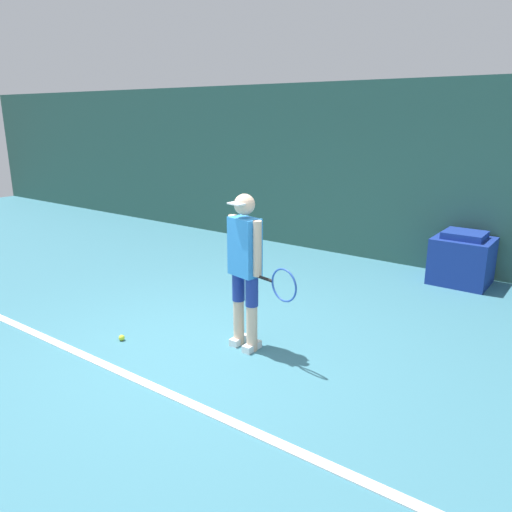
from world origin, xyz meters
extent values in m
plane|color=teal|center=(0.00, 0.00, 0.00)|extent=(24.00, 24.00, 0.00)
cube|color=#2D564C|center=(0.00, 4.53, 1.52)|extent=(24.00, 0.10, 3.03)
cube|color=white|center=(0.00, -0.81, 0.01)|extent=(21.60, 0.10, 0.01)
cylinder|color=beige|center=(0.24, 0.41, 0.26)|extent=(0.12, 0.12, 0.52)
cylinder|color=navy|center=(0.24, 0.41, 0.68)|extent=(0.14, 0.14, 0.32)
cube|color=white|center=(0.24, 0.41, 0.04)|extent=(0.10, 0.24, 0.08)
cylinder|color=beige|center=(0.45, 0.37, 0.26)|extent=(0.12, 0.12, 0.52)
cylinder|color=navy|center=(0.45, 0.37, 0.68)|extent=(0.14, 0.14, 0.32)
cube|color=white|center=(0.45, 0.37, 0.04)|extent=(0.10, 0.24, 0.08)
cube|color=#338CE0|center=(0.35, 0.39, 1.15)|extent=(0.37, 0.27, 0.62)
sphere|color=beige|center=(0.35, 0.39, 1.60)|extent=(0.22, 0.22, 0.22)
cube|color=white|center=(0.33, 0.29, 1.62)|extent=(0.20, 0.15, 0.02)
cylinder|color=beige|center=(0.15, 0.43, 1.17)|extent=(0.09, 0.09, 0.58)
cylinder|color=beige|center=(0.54, 0.35, 1.17)|extent=(0.09, 0.09, 0.58)
cylinder|color=black|center=(0.65, 0.33, 0.87)|extent=(0.23, 0.08, 0.03)
torus|color=#2851B2|center=(0.92, 0.27, 0.87)|extent=(0.34, 0.09, 0.35)
sphere|color=#D1E533|center=(-0.89, -0.32, 0.03)|extent=(0.07, 0.07, 0.07)
cube|color=navy|center=(1.67, 4.06, 0.35)|extent=(0.83, 0.75, 0.70)
cube|color=navy|center=(1.67, 4.06, 0.75)|extent=(0.58, 0.52, 0.10)
camera|label=1|loc=(3.43, -3.62, 2.49)|focal=35.00mm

